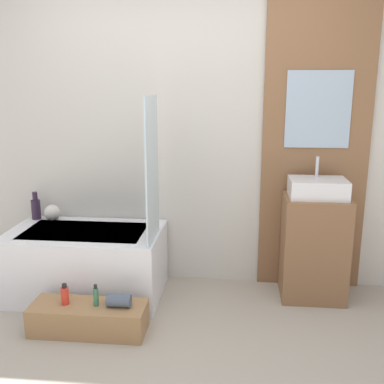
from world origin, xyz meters
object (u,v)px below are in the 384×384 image
bottle_soap_primary (65,295)px  bottle_soap_secondary (96,296)px  vase_round_light (52,213)px  wooden_step_bench (89,318)px  vase_tall_dark (36,208)px  sink (318,188)px  bathtub (86,262)px

bottle_soap_primary → bottle_soap_secondary: bearing=-0.0°
vase_round_light → bottle_soap_primary: bearing=-63.6°
wooden_step_bench → vase_tall_dark: (-0.71, 0.83, 0.53)m
wooden_step_bench → bottle_soap_secondary: size_ratio=5.20×
sink → bottle_soap_secondary: 1.80m
sink → bottle_soap_primary: (-1.75, -0.70, -0.62)m
vase_tall_dark → bottle_soap_secondary: bearing=-47.3°
vase_tall_dark → vase_round_light: (0.15, -0.03, -0.03)m
sink → bottle_soap_secondary: sink is taller
vase_round_light → wooden_step_bench: bearing=-55.3°
wooden_step_bench → vase_tall_dark: size_ratio=3.34×
bathtub → sink: (1.79, 0.14, 0.62)m
sink → vase_round_light: size_ratio=3.13×
wooden_step_bench → sink: bearing=23.6°
bathtub → vase_round_light: size_ratio=8.83×
sink → vase_round_light: (-2.15, 0.10, -0.29)m
wooden_step_bench → sink: (1.60, 0.70, 0.79)m
sink → vase_tall_dark: size_ratio=1.81×
bottle_soap_secondary → vase_round_light: bearing=127.4°
sink → bottle_soap_secondary: (-1.54, -0.70, -0.62)m
wooden_step_bench → bottle_soap_secondary: bearing=0.0°
wooden_step_bench → sink: size_ratio=1.85×
wooden_step_bench → sink: 1.91m
sink → vase_round_light: sink is taller
vase_round_light → bottle_soap_secondary: size_ratio=0.90×
bottle_soap_secondary → vase_tall_dark: bearing=132.7°
wooden_step_bench → vase_tall_dark: bearing=130.4°
vase_tall_dark → sink: bearing=-3.3°
bathtub → wooden_step_bench: size_ratio=1.53×
vase_tall_dark → bathtub: bearing=-27.7°
wooden_step_bench → vase_round_light: (-0.55, 0.80, 0.50)m
bottle_soap_primary → bottle_soap_secondary: bottle_soap_secondary is taller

